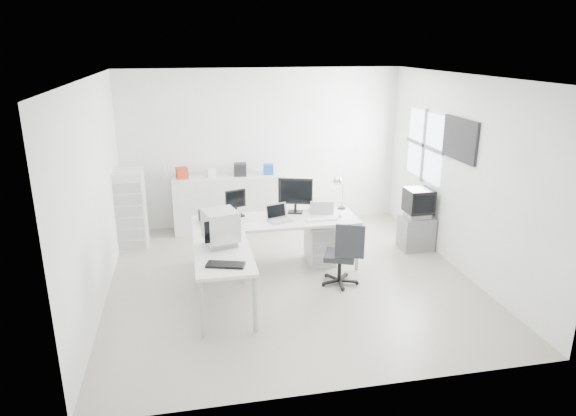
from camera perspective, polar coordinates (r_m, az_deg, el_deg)
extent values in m
cube|color=beige|center=(7.37, 0.31, -7.89)|extent=(5.00, 5.00, 0.01)
cube|color=white|center=(6.65, 0.35, 14.40)|extent=(5.00, 5.00, 0.01)
cube|color=white|center=(9.27, -2.82, 6.64)|extent=(5.00, 0.02, 2.80)
cube|color=white|center=(6.84, -20.65, 1.42)|extent=(0.02, 5.00, 2.80)
cube|color=white|center=(7.76, 18.75, 3.48)|extent=(0.02, 5.00, 2.80)
cube|color=silver|center=(7.83, 3.63, -3.93)|extent=(0.40, 0.50, 0.60)
cube|color=black|center=(7.46, -7.98, -0.88)|extent=(0.51, 0.44, 0.15)
cube|color=silver|center=(7.47, 3.72, -1.25)|extent=(0.46, 0.16, 0.02)
sphere|color=silver|center=(7.59, 5.81, -0.84)|extent=(0.06, 0.06, 0.06)
cube|color=#9E9E9E|center=(7.81, 3.74, 0.30)|extent=(0.40, 0.36, 0.20)
cube|color=black|center=(5.99, -6.95, -6.28)|extent=(0.47, 0.30, 0.03)
cube|color=slate|center=(8.57, 14.03, -2.68)|extent=(0.50, 0.41, 0.55)
cube|color=silver|center=(9.18, -6.48, 0.57)|extent=(1.97, 0.49, 0.98)
cube|color=#A42E17|center=(8.99, -11.70, 3.83)|extent=(0.22, 0.21, 0.19)
cube|color=silver|center=(9.01, -8.51, 3.89)|extent=(0.17, 0.15, 0.15)
cube|color=black|center=(9.03, -5.34, 4.28)|extent=(0.23, 0.22, 0.22)
cube|color=#174BA5|center=(9.10, -2.20, 4.33)|extent=(0.20, 0.18, 0.18)
cylinder|color=silver|center=(9.04, -13.61, 3.87)|extent=(0.07, 0.07, 0.22)
cube|color=silver|center=(8.66, -17.02, -0.13)|extent=(0.45, 0.54, 1.28)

